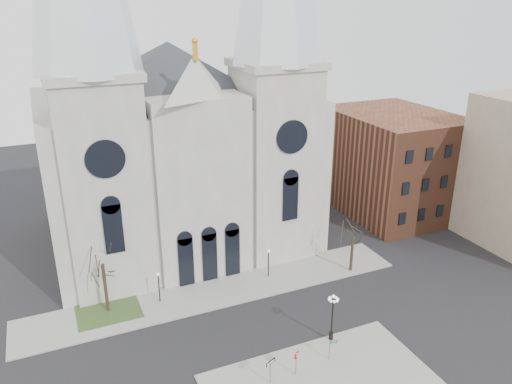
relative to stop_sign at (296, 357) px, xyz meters
name	(u,v)px	position (x,y,z in m)	size (l,w,h in m)	color
ground	(262,357)	(-1.58, 3.19, -1.83)	(160.00, 160.00, 0.00)	black
sidewalk_far	(218,291)	(-1.58, 14.19, -1.76)	(40.00, 6.00, 0.14)	gray
grass_patch	(108,311)	(-12.58, 15.19, -1.74)	(6.00, 5.00, 0.18)	#2C411C
cathedral	(177,95)	(-1.58, 26.05, 16.65)	(33.00, 26.66, 54.00)	#9D9B92
bg_building_brick	(392,162)	(28.42, 25.19, 5.17)	(14.00, 18.00, 14.00)	brown
tree_left	(102,261)	(-12.58, 15.19, 3.76)	(3.20, 3.20, 7.50)	black
tree_right	(353,235)	(13.42, 12.19, 2.64)	(3.20, 3.20, 6.00)	black
ped_lamp_left	(159,282)	(-7.58, 14.69, 0.50)	(0.32, 0.32, 3.26)	black
ped_lamp_right	(268,259)	(4.42, 14.69, 0.50)	(0.32, 0.32, 3.26)	black
stop_sign	(296,357)	(0.00, 0.00, 0.00)	(0.85, 0.11, 2.35)	slate
globe_lamp	(333,312)	(4.98, 2.69, 1.21)	(1.30, 1.30, 4.61)	black
one_way_sign	(270,367)	(-2.31, -0.05, -0.13)	(0.95, 0.43, 2.32)	slate
street_name_sign	(331,348)	(3.50, 0.44, -0.52)	(0.61, 0.21, 1.94)	slate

